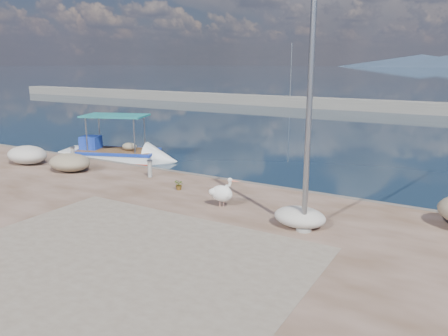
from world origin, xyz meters
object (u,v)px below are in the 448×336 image
at_px(bollard_near, 150,168).
at_px(lamp_post, 309,116).
at_px(pelican, 222,193).
at_px(boat_left, 116,156).

bearing_deg(bollard_near, lamp_post, -17.52).
xyz_separation_m(pelican, lamp_post, (3.13, -0.65, 2.82)).
bearing_deg(pelican, bollard_near, 135.99).
height_order(lamp_post, bollard_near, lamp_post).
bearing_deg(pelican, lamp_post, -34.44).
relative_size(pelican, bollard_near, 1.45).
bearing_deg(lamp_post, boat_left, 155.99).
relative_size(boat_left, pelican, 6.02).
distance_m(pelican, lamp_post, 4.27).
bearing_deg(lamp_post, bollard_near, 162.48).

